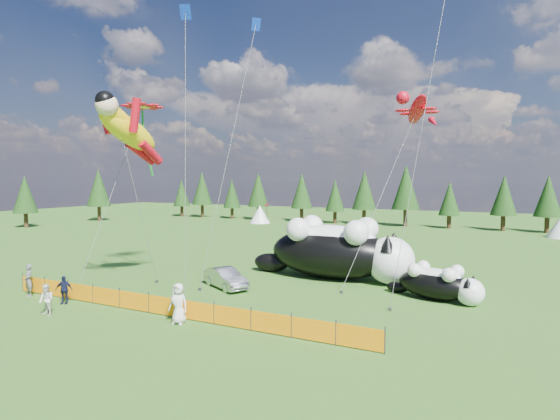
% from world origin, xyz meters
% --- Properties ---
extents(ground, '(160.00, 160.00, 0.00)m').
position_xyz_m(ground, '(0.00, 0.00, 0.00)').
color(ground, '#16390A').
rests_on(ground, ground).
extents(safety_fence, '(22.06, 0.06, 1.10)m').
position_xyz_m(safety_fence, '(0.00, -3.00, 0.50)').
color(safety_fence, '#262626').
rests_on(safety_fence, ground).
extents(tree_line, '(90.00, 4.00, 8.00)m').
position_xyz_m(tree_line, '(0.00, 45.00, 4.00)').
color(tree_line, black).
rests_on(tree_line, ground).
extents(festival_tents, '(50.00, 3.20, 2.80)m').
position_xyz_m(festival_tents, '(11.00, 40.00, 1.40)').
color(festival_tents, white).
rests_on(festival_tents, ground).
extents(cat_large, '(11.65, 4.18, 4.21)m').
position_xyz_m(cat_large, '(5.20, 8.66, 2.00)').
color(cat_large, black).
rests_on(cat_large, ground).
extents(cat_small, '(5.53, 3.03, 2.03)m').
position_xyz_m(cat_small, '(12.02, 6.05, 0.97)').
color(cat_small, black).
rests_on(cat_small, ground).
extents(car, '(3.95, 2.95, 1.25)m').
position_xyz_m(car, '(-0.33, 3.11, 0.62)').
color(car, '#B9BABE').
rests_on(car, ground).
extents(spectator_a, '(0.79, 0.64, 1.89)m').
position_xyz_m(spectator_a, '(-9.56, -3.60, 0.94)').
color(spectator_a, '#5B5A5F').
rests_on(spectator_a, ground).
extents(spectator_b, '(0.81, 0.52, 1.58)m').
position_xyz_m(spectator_b, '(-5.30, -5.57, 0.79)').
color(spectator_b, silver).
rests_on(spectator_b, ground).
extents(spectator_c, '(1.02, 0.85, 1.55)m').
position_xyz_m(spectator_c, '(-6.36, -3.76, 0.78)').
color(spectator_c, black).
rests_on(spectator_c, ground).
extents(spectator_e, '(1.02, 0.74, 1.94)m').
position_xyz_m(spectator_e, '(1.43, -3.64, 0.97)').
color(spectator_e, silver).
rests_on(spectator_e, ground).
extents(superhero_kite, '(4.89, 5.29, 12.12)m').
position_xyz_m(superhero_kite, '(-5.20, 0.09, 9.73)').
color(superhero_kite, yellow).
rests_on(superhero_kite, ground).
extents(gecko_kite, '(5.23, 13.26, 15.61)m').
position_xyz_m(gecko_kite, '(9.31, 14.76, 12.05)').
color(gecko_kite, red).
rests_on(gecko_kite, ground).
extents(flower_kite, '(3.37, 7.34, 12.88)m').
position_xyz_m(flower_kite, '(-6.92, 3.14, 11.59)').
color(flower_kite, red).
rests_on(flower_kite, ground).
extents(diamond_kite_a, '(1.42, 6.23, 18.71)m').
position_xyz_m(diamond_kite_a, '(-0.57, 7.31, 16.85)').
color(diamond_kite_a, '#0C32C2').
rests_on(diamond_kite_a, ground).
extents(diamond_kite_c, '(1.13, 1.39, 15.77)m').
position_xyz_m(diamond_kite_c, '(0.71, -1.90, 14.24)').
color(diamond_kite_c, '#0C32C2').
rests_on(diamond_kite_c, ground).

